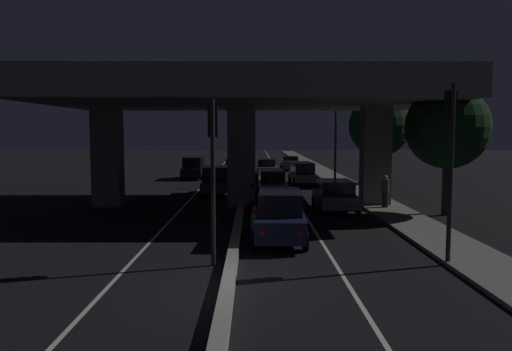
# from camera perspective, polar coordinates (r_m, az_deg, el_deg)

# --- Properties ---
(ground_plane) EXTENTS (200.00, 200.00, 0.00)m
(ground_plane) POSITION_cam_1_polar(r_m,az_deg,el_deg) (13.20, -3.18, -12.98)
(ground_plane) COLOR black
(lane_line_left_inner) EXTENTS (0.12, 126.00, 0.00)m
(lane_line_left_inner) POSITION_cam_1_polar(r_m,az_deg,el_deg) (47.86, -4.89, 0.10)
(lane_line_left_inner) COLOR beige
(lane_line_left_inner) RESTS_ON ground_plane
(lane_line_right_inner) EXTENTS (0.12, 126.00, 0.00)m
(lane_line_right_inner) POSITION_cam_1_polar(r_m,az_deg,el_deg) (47.78, 2.75, 0.10)
(lane_line_right_inner) COLOR beige
(lane_line_right_inner) RESTS_ON ground_plane
(median_divider) EXTENTS (0.34, 126.00, 0.32)m
(median_divider) POSITION_cam_1_polar(r_m,az_deg,el_deg) (47.70, -1.07, 0.29)
(median_divider) COLOR gray
(median_divider) RESTS_ON ground_plane
(sidewalk_right) EXTENTS (2.31, 126.00, 0.13)m
(sidewalk_right) POSITION_cam_1_polar(r_m,az_deg,el_deg) (41.33, 9.47, -0.64)
(sidewalk_right) COLOR slate
(sidewalk_right) RESTS_ON ground_plane
(elevated_overpass) EXTENTS (20.92, 13.42, 7.86)m
(elevated_overpass) POSITION_cam_1_polar(r_m,az_deg,el_deg) (27.42, -1.67, 9.06)
(elevated_overpass) COLOR slate
(elevated_overpass) RESTS_ON ground_plane
(traffic_light_left_of_median) EXTENTS (0.30, 0.49, 5.06)m
(traffic_light_left_of_median) POSITION_cam_1_polar(r_m,az_deg,el_deg) (15.10, -4.94, 2.60)
(traffic_light_left_of_median) COLOR black
(traffic_light_left_of_median) RESTS_ON ground_plane
(traffic_light_right_of_median) EXTENTS (0.30, 0.49, 5.52)m
(traffic_light_right_of_median) POSITION_cam_1_polar(r_m,az_deg,el_deg) (16.17, 21.34, 3.50)
(traffic_light_right_of_median) COLOR black
(traffic_light_right_of_median) RESTS_ON ground_plane
(street_lamp) EXTENTS (2.38, 0.32, 8.25)m
(street_lamp) POSITION_cam_1_polar(r_m,az_deg,el_deg) (38.95, 8.63, 6.12)
(street_lamp) COLOR #2D2D30
(street_lamp) RESTS_ON ground_plane
(car_dark_blue_lead) EXTENTS (2.05, 4.68, 1.89)m
(car_dark_blue_lead) POSITION_cam_1_polar(r_m,az_deg,el_deg) (18.64, 2.74, -4.59)
(car_dark_blue_lead) COLOR #141938
(car_dark_blue_lead) RESTS_ON ground_plane
(car_grey_second) EXTENTS (2.06, 4.04, 1.58)m
(car_grey_second) POSITION_cam_1_polar(r_m,az_deg,el_deg) (26.13, 9.01, -2.21)
(car_grey_second) COLOR #515459
(car_grey_second) RESTS_ON ground_plane
(car_silver_third) EXTENTS (1.99, 4.33, 1.66)m
(car_silver_third) POSITION_cam_1_polar(r_m,az_deg,el_deg) (31.86, 1.78, -0.78)
(car_silver_third) COLOR gray
(car_silver_third) RESTS_ON ground_plane
(car_grey_fourth) EXTENTS (2.00, 4.58, 1.73)m
(car_grey_fourth) POSITION_cam_1_polar(r_m,az_deg,el_deg) (38.85, 5.33, 0.34)
(car_grey_fourth) COLOR #515459
(car_grey_fourth) RESTS_ON ground_plane
(car_grey_fifth) EXTENTS (2.03, 4.21, 1.64)m
(car_grey_fifth) POSITION_cam_1_polar(r_m,az_deg,el_deg) (45.01, 1.26, 0.91)
(car_grey_fifth) COLOR #515459
(car_grey_fifth) RESTS_ON ground_plane
(car_grey_sixth) EXTENTS (2.00, 4.09, 1.50)m
(car_grey_sixth) POSITION_cam_1_polar(r_m,az_deg,el_deg) (53.41, 3.92, 1.46)
(car_grey_sixth) COLOR #515459
(car_grey_sixth) RESTS_ON ground_plane
(car_grey_lead_oncoming) EXTENTS (2.04, 4.02, 1.85)m
(car_grey_lead_oncoming) POSITION_cam_1_polar(r_m,az_deg,el_deg) (32.66, -4.50, -0.46)
(car_grey_lead_oncoming) COLOR #515459
(car_grey_lead_oncoming) RESTS_ON ground_plane
(car_black_second_oncoming) EXTENTS (1.92, 4.18, 1.93)m
(car_black_second_oncoming) POSITION_cam_1_polar(r_m,az_deg,el_deg) (43.64, -7.15, 0.93)
(car_black_second_oncoming) COLOR black
(car_black_second_oncoming) RESTS_ON ground_plane
(car_black_third_oncoming) EXTENTS (2.03, 4.83, 1.54)m
(car_black_third_oncoming) POSITION_cam_1_polar(r_m,az_deg,el_deg) (57.33, -2.42, 1.70)
(car_black_third_oncoming) COLOR black
(car_black_third_oncoming) RESTS_ON ground_plane
(motorcycle_red_filtering_near) EXTENTS (0.34, 1.85, 1.47)m
(motorcycle_red_filtering_near) POSITION_cam_1_polar(r_m,az_deg,el_deg) (17.81, -0.04, -6.17)
(motorcycle_red_filtering_near) COLOR black
(motorcycle_red_filtering_near) RESTS_ON ground_plane
(motorcycle_black_filtering_mid) EXTENTS (0.34, 1.90, 1.52)m
(motorcycle_black_filtering_mid) POSITION_cam_1_polar(r_m,az_deg,el_deg) (24.76, -0.45, -2.96)
(motorcycle_black_filtering_mid) COLOR black
(motorcycle_black_filtering_mid) RESTS_ON ground_plane
(motorcycle_white_filtering_far) EXTENTS (0.34, 1.73, 1.41)m
(motorcycle_white_filtering_far) POSITION_cam_1_polar(r_m,az_deg,el_deg) (32.18, 0.00, -1.19)
(motorcycle_white_filtering_far) COLOR black
(motorcycle_white_filtering_far) RESTS_ON ground_plane
(pedestrian_on_sidewalk) EXTENTS (0.39, 0.39, 1.69)m
(pedestrian_on_sidewalk) POSITION_cam_1_polar(r_m,az_deg,el_deg) (27.05, 14.56, -1.76)
(pedestrian_on_sidewalk) COLOR black
(pedestrian_on_sidewalk) RESTS_ON sidewalk_right
(roadside_tree_kerbside_near) EXTENTS (4.02, 4.02, 6.31)m
(roadside_tree_kerbside_near) POSITION_cam_1_polar(r_m,az_deg,el_deg) (25.84, 21.02, 5.15)
(roadside_tree_kerbside_near) COLOR #38281C
(roadside_tree_kerbside_near) RESTS_ON ground_plane
(roadside_tree_kerbside_mid) EXTENTS (4.79, 4.79, 6.96)m
(roadside_tree_kerbside_mid) POSITION_cam_1_polar(r_m,az_deg,el_deg) (40.21, 13.95, 5.55)
(roadside_tree_kerbside_mid) COLOR #38281C
(roadside_tree_kerbside_mid) RESTS_ON ground_plane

